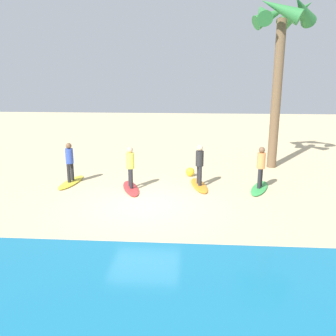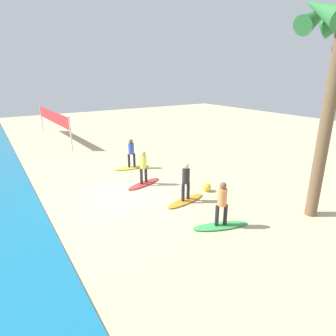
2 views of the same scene
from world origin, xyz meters
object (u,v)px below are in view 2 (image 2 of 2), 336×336
(surfer_orange, at_px, (186,179))
(surfboard_orange, at_px, (185,201))
(surfboard_green, at_px, (220,226))
(surfboard_red, at_px, (144,184))
(surfer_yellow, at_px, (131,151))
(surfer_red, at_px, (143,165))
(surfboard_yellow, at_px, (132,167))
(surfer_green, at_px, (222,201))
(volleyball_net, at_px, (53,118))
(beach_ball, at_px, (207,187))

(surfer_orange, bearing_deg, surfboard_orange, -90.00)
(surfboard_green, height_order, surfer_orange, surfer_orange)
(surfboard_red, relative_size, surfer_yellow, 1.28)
(surfboard_orange, distance_m, surfer_yellow, 5.48)
(surfer_red, bearing_deg, surfboard_yellow, -13.44)
(surfboard_orange, xyz_separation_m, surfer_red, (2.73, 0.57, 0.99))
(surfer_green, distance_m, surfer_red, 5.16)
(surfer_red, height_order, volleyball_net, volleyball_net)
(surfboard_green, xyz_separation_m, surfer_red, (5.14, 0.37, 0.99))
(surfboard_green, height_order, beach_ball, beach_ball)
(surfer_green, height_order, surfer_red, same)
(surfboard_orange, bearing_deg, surfboard_green, 74.45)
(surfer_green, relative_size, surfboard_red, 0.78)
(surfer_yellow, bearing_deg, beach_ball, -163.81)
(surfer_red, distance_m, beach_ball, 3.25)
(surfer_orange, bearing_deg, surfer_green, 175.38)
(surfer_yellow, relative_size, volleyball_net, 0.18)
(surfboard_red, height_order, surfer_red, surfer_red)
(surfboard_green, relative_size, surfboard_red, 1.00)
(surfer_yellow, xyz_separation_m, beach_ball, (-5.00, -1.45, -0.84))
(surfer_green, bearing_deg, surfer_yellow, -1.93)
(surfer_green, xyz_separation_m, surfer_yellow, (7.80, -0.26, 0.00))
(surfboard_red, distance_m, beach_ball, 3.14)
(surfboard_green, height_order, surfboard_yellow, same)
(surfer_orange, xyz_separation_m, surfboard_yellow, (5.39, -0.07, -0.99))
(surfboard_red, bearing_deg, volleyball_net, -101.59)
(surfer_green, distance_m, surfboard_red, 5.25)
(surfboard_orange, distance_m, surfer_orange, 0.99)
(beach_ball, bearing_deg, surfer_red, 41.69)
(surfboard_green, relative_size, surfboard_yellow, 1.00)
(surfer_green, xyz_separation_m, surfboard_yellow, (7.80, -0.26, -0.99))
(surfboard_green, height_order, volleyball_net, volleyball_net)
(surfboard_green, height_order, surfer_green, surfer_green)
(surfer_green, relative_size, surfboard_yellow, 0.78)
(volleyball_net, relative_size, beach_ball, 22.90)
(surfboard_green, bearing_deg, volleyball_net, -64.80)
(surfboard_red, relative_size, volleyball_net, 0.23)
(surfboard_orange, distance_m, surfboard_red, 2.79)
(surfer_green, xyz_separation_m, surfboard_red, (5.14, 0.37, -0.99))
(surfer_red, xyz_separation_m, volleyball_net, (12.95, 1.39, 0.75))
(surfboard_green, relative_size, beach_ball, 5.29)
(surfer_yellow, height_order, beach_ball, surfer_yellow)
(surfboard_green, height_order, surfer_red, surfer_red)
(surfer_red, bearing_deg, surfer_green, -175.86)
(volleyball_net, bearing_deg, surfboard_green, -174.43)
(surfboard_red, bearing_deg, surfer_orange, 84.00)
(surfer_red, distance_m, surfer_yellow, 2.73)
(surfer_green, height_order, volleyball_net, volleyball_net)
(surfer_orange, distance_m, surfboard_red, 2.96)
(surfboard_green, bearing_deg, surfer_red, -66.23)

